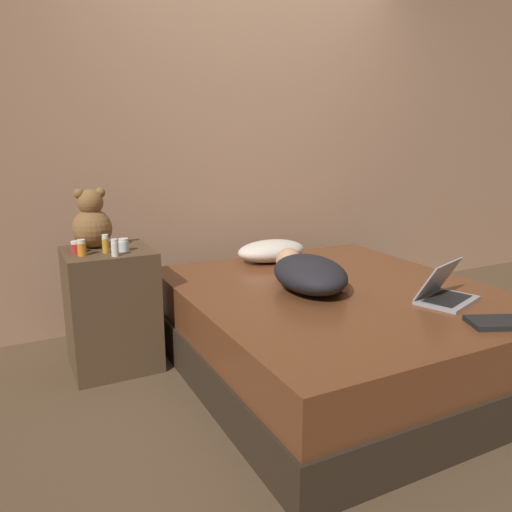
# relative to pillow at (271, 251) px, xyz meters

# --- Properties ---
(ground_plane) EXTENTS (12.00, 12.00, 0.00)m
(ground_plane) POSITION_rel_pillow_xyz_m (0.03, -0.72, -0.55)
(ground_plane) COLOR brown
(wall_back) EXTENTS (8.00, 0.06, 2.60)m
(wall_back) POSITION_rel_pillow_xyz_m (0.03, 0.50, 0.75)
(wall_back) COLOR tan
(wall_back) RESTS_ON ground_plane
(bed) EXTENTS (1.65, 1.88, 0.47)m
(bed) POSITION_rel_pillow_xyz_m (0.03, -0.72, -0.31)
(bed) COLOR #2D2319
(bed) RESTS_ON ground_plane
(nightstand) EXTENTS (0.47, 0.45, 0.69)m
(nightstand) POSITION_rel_pillow_xyz_m (-1.09, -0.11, -0.20)
(nightstand) COLOR brown
(nightstand) RESTS_ON ground_plane
(pillow) EXTENTS (0.48, 0.28, 0.14)m
(pillow) POSITION_rel_pillow_xyz_m (0.00, 0.00, 0.00)
(pillow) COLOR beige
(pillow) RESTS_ON bed
(person_lying) EXTENTS (0.48, 0.74, 0.18)m
(person_lying) POSITION_rel_pillow_xyz_m (-0.11, -0.63, 0.02)
(person_lying) COLOR black
(person_lying) RESTS_ON bed
(laptop) EXTENTS (0.38, 0.32, 0.21)m
(laptop) POSITION_rel_pillow_xyz_m (0.39, -1.13, -0.02)
(laptop) COLOR #9E9EA3
(laptop) RESTS_ON bed
(teddy_bear) EXTENTS (0.22, 0.22, 0.33)m
(teddy_bear) POSITION_rel_pillow_xyz_m (-1.15, -0.01, 0.29)
(teddy_bear) COLOR brown
(teddy_bear) RESTS_ON nightstand
(bottle_clear) EXTENTS (0.06, 0.06, 0.07)m
(bottle_clear) POSITION_rel_pillow_xyz_m (-1.02, -0.18, 0.18)
(bottle_clear) COLOR silver
(bottle_clear) RESTS_ON nightstand
(bottle_white) EXTENTS (0.04, 0.04, 0.09)m
(bottle_white) POSITION_rel_pillow_xyz_m (-1.08, -0.28, 0.19)
(bottle_white) COLOR white
(bottle_white) RESTS_ON nightstand
(bottle_orange) EXTENTS (0.04, 0.04, 0.09)m
(bottle_orange) POSITION_rel_pillow_xyz_m (-1.23, -0.19, 0.18)
(bottle_orange) COLOR orange
(bottle_orange) RESTS_ON nightstand
(bottle_red) EXTENTS (0.05, 0.05, 0.07)m
(bottle_red) POSITION_rel_pillow_xyz_m (-1.25, -0.12, 0.17)
(bottle_red) COLOR #B72D2D
(bottle_red) RESTS_ON nightstand
(bottle_amber) EXTENTS (0.04, 0.04, 0.10)m
(bottle_amber) POSITION_rel_pillow_xyz_m (-1.11, -0.18, 0.19)
(bottle_amber) COLOR gold
(bottle_amber) RESTS_ON nightstand
(book) EXTENTS (0.28, 0.23, 0.02)m
(book) POSITION_rel_pillow_xyz_m (0.34, -1.48, -0.06)
(book) COLOR black
(book) RESTS_ON bed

